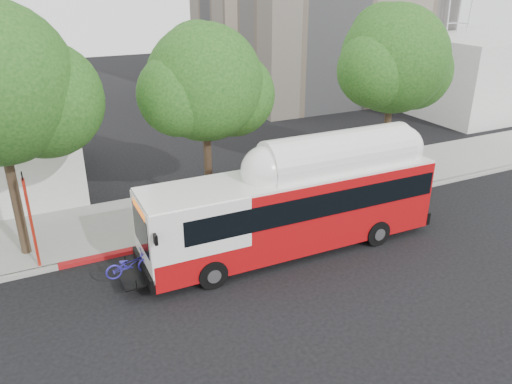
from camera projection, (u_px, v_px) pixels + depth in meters
ground at (291, 269)px, 19.03m from camera, size 120.00×120.00×0.00m
sidewalk at (225, 203)px, 24.37m from camera, size 60.00×5.00×0.15m
curb_strip at (248, 225)px, 22.22m from camera, size 60.00×0.30×0.15m
red_curb_segment at (183, 239)px, 21.02m from camera, size 10.00×0.32×0.16m
street_tree_left at (8, 89)px, 17.59m from camera, size 6.67×5.80×9.74m
street_tree_mid at (213, 86)px, 21.46m from camera, size 5.75×5.00×8.62m
street_tree_right at (400, 63)px, 25.17m from camera, size 6.21×5.40×9.18m
horizon_block at (503, 68)px, 43.07m from camera, size 20.00×12.00×6.00m
transit_bus at (294, 209)px, 19.75m from camera, size 12.86×2.84×3.80m
signal_pole at (31, 222)px, 18.23m from camera, size 0.11×0.37×3.92m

